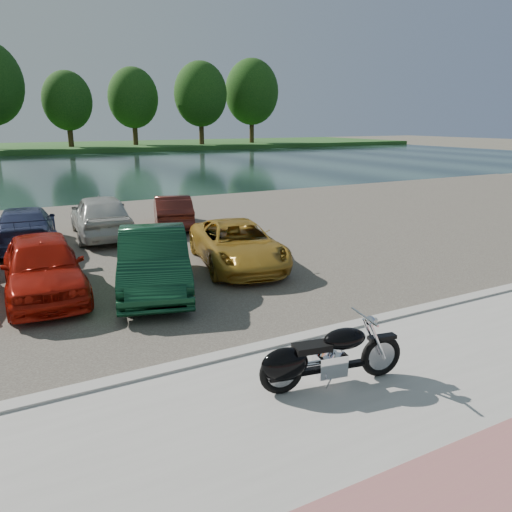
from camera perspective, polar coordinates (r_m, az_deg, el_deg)
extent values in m
plane|color=#595447|center=(7.75, 11.04, -15.83)|extent=(200.00, 200.00, 0.00)
cube|color=#A3A099|center=(7.11, 16.41, -18.85)|extent=(60.00, 6.00, 0.10)
cube|color=#A25B60|center=(6.34, 26.81, -24.12)|extent=(60.00, 2.00, 0.01)
cube|color=#A3A099|center=(9.15, 3.07, -9.96)|extent=(60.00, 0.30, 0.14)
cube|color=#423C35|center=(17.09, -12.75, 1.51)|extent=(60.00, 18.00, 0.04)
cube|color=#172A28|center=(45.44, -22.91, 9.04)|extent=(120.00, 40.00, 0.00)
cube|color=#214B1A|center=(77.27, -25.45, 11.07)|extent=(120.00, 24.00, 0.60)
cylinder|color=#362713|center=(71.81, -20.50, 13.41)|extent=(0.70, 0.70, 4.50)
ellipsoid|color=black|center=(71.85, -20.78, 16.27)|extent=(6.30, 6.30, 7.56)
cylinder|color=#362713|center=(75.00, -13.68, 14.13)|extent=(0.70, 0.70, 4.95)
ellipsoid|color=black|center=(75.06, -13.87, 17.15)|extent=(6.93, 6.93, 8.32)
cylinder|color=#362713|center=(75.20, -6.26, 14.63)|extent=(0.70, 0.70, 5.40)
ellipsoid|color=black|center=(75.29, -6.36, 17.92)|extent=(7.56, 7.56, 9.07)
cylinder|color=#362713|center=(80.27, -0.49, 14.91)|extent=(0.70, 0.70, 5.85)
ellipsoid|color=black|center=(80.38, -0.50, 18.25)|extent=(8.19, 8.19, 9.83)
torus|color=black|center=(8.11, 14.06, -10.99)|extent=(0.69, 0.23, 0.68)
torus|color=black|center=(7.42, 2.93, -13.11)|extent=(0.69, 0.23, 0.68)
cylinder|color=#B2B2B7|center=(8.11, 14.06, -10.99)|extent=(0.46, 0.14, 0.46)
cylinder|color=#B2B2B7|center=(7.42, 2.93, -13.11)|extent=(0.46, 0.14, 0.46)
cylinder|color=silver|center=(7.83, 13.72, -9.47)|extent=(0.33, 0.10, 0.63)
cylinder|color=silver|center=(7.99, 12.96, -8.92)|extent=(0.33, 0.10, 0.63)
cylinder|color=silver|center=(7.67, 12.29, -6.80)|extent=(0.16, 0.75, 0.04)
sphere|color=silver|center=(7.75, 12.90, -7.24)|extent=(0.18, 0.18, 0.16)
sphere|color=silver|center=(7.78, 13.35, -7.17)|extent=(0.13, 0.13, 0.11)
cube|color=black|center=(7.98, 14.21, -8.99)|extent=(0.47, 0.21, 0.06)
cube|color=black|center=(7.76, 8.75, -12.46)|extent=(1.20, 0.30, 0.08)
cube|color=silver|center=(7.70, 8.43, -12.06)|extent=(0.50, 0.39, 0.34)
cylinder|color=silver|center=(7.66, 9.17, -10.60)|extent=(0.27, 0.22, 0.27)
cylinder|color=silver|center=(7.57, 7.80, -10.84)|extent=(0.27, 0.22, 0.27)
ellipsoid|color=black|center=(7.64, 10.10, -9.29)|extent=(0.73, 0.47, 0.32)
cube|color=black|center=(7.45, 6.42, -10.33)|extent=(0.59, 0.37, 0.10)
ellipsoid|color=black|center=(7.38, 3.31, -12.23)|extent=(0.77, 0.45, 0.50)
cube|color=black|center=(7.40, 2.93, -12.77)|extent=(0.42, 0.25, 0.30)
cylinder|color=silver|center=(7.77, 5.82, -12.79)|extent=(1.10, 0.27, 0.09)
cylinder|color=silver|center=(7.74, 5.84, -12.26)|extent=(1.10, 0.27, 0.09)
cylinder|color=#B2B2B7|center=(7.63, 8.29, -14.23)|extent=(0.05, 0.14, 0.22)
imported|color=#AF180B|center=(12.34, -23.16, -1.08)|extent=(1.83, 4.25, 1.43)
imported|color=#0E3620|center=(12.02, -11.61, -0.48)|extent=(2.70, 4.69, 1.46)
imported|color=#B6892A|center=(13.81, -2.14, 1.37)|extent=(2.85, 4.74, 1.23)
imported|color=navy|center=(17.39, -24.88, 2.98)|extent=(2.22, 4.66, 1.31)
imported|color=beige|center=(18.09, -17.33, 4.46)|extent=(2.11, 4.57, 1.52)
imported|color=#4E1A15|center=(19.17, -9.52, 5.07)|extent=(2.19, 3.92, 1.22)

